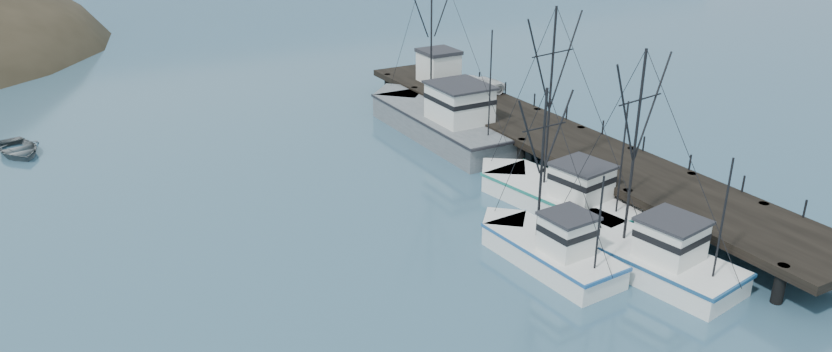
{
  "coord_description": "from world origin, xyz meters",
  "views": [
    {
      "loc": [
        -18.13,
        -21.89,
        18.82
      ],
      "look_at": [
        1.28,
        12.71,
        2.5
      ],
      "focal_mm": 32.0,
      "sensor_mm": 36.0,
      "label": 1
    }
  ],
  "objects_px": {
    "pier_shed": "(439,66)",
    "motorboat": "(19,154)",
    "trawler_mid": "(547,249)",
    "work_vessel": "(442,120)",
    "pickup_truck": "(474,85)",
    "pier": "(552,137)",
    "trawler_near": "(640,253)",
    "trawler_far": "(558,195)"
  },
  "relations": [
    {
      "from": "motorboat",
      "to": "trawler_far",
      "type": "bearing_deg",
      "value": -53.72
    },
    {
      "from": "work_vessel",
      "to": "motorboat",
      "type": "xyz_separation_m",
      "value": [
        -28.79,
        11.33,
        -1.23
      ]
    },
    {
      "from": "trawler_far",
      "to": "motorboat",
      "type": "distance_m",
      "value": 38.31
    },
    {
      "from": "trawler_mid",
      "to": "pier_shed",
      "type": "height_order",
      "value": "trawler_mid"
    },
    {
      "from": "work_vessel",
      "to": "pickup_truck",
      "type": "distance_m",
      "value": 5.2
    },
    {
      "from": "pier",
      "to": "pier_shed",
      "type": "distance_m",
      "value": 15.65
    },
    {
      "from": "trawler_near",
      "to": "pier_shed",
      "type": "relative_size",
      "value": 3.6
    },
    {
      "from": "work_vessel",
      "to": "trawler_far",
      "type": "bearing_deg",
      "value": -93.2
    },
    {
      "from": "pier",
      "to": "trawler_mid",
      "type": "xyz_separation_m",
      "value": [
        -9.65,
        -11.67,
        -0.87
      ]
    },
    {
      "from": "motorboat",
      "to": "pier_shed",
      "type": "bearing_deg",
      "value": -17.82
    },
    {
      "from": "pier_shed",
      "to": "motorboat",
      "type": "bearing_deg",
      "value": 172.8
    },
    {
      "from": "pickup_truck",
      "to": "motorboat",
      "type": "bearing_deg",
      "value": 72.04
    },
    {
      "from": "trawler_far",
      "to": "trawler_near",
      "type": "bearing_deg",
      "value": -97.74
    },
    {
      "from": "pickup_truck",
      "to": "motorboat",
      "type": "relative_size",
      "value": 1.11
    },
    {
      "from": "trawler_near",
      "to": "motorboat",
      "type": "bearing_deg",
      "value": 128.34
    },
    {
      "from": "trawler_far",
      "to": "work_vessel",
      "type": "distance_m",
      "value": 14.86
    },
    {
      "from": "trawler_mid",
      "to": "pickup_truck",
      "type": "distance_m",
      "value": 24.63
    },
    {
      "from": "pickup_truck",
      "to": "trawler_far",
      "type": "bearing_deg",
      "value": 160.32
    },
    {
      "from": "pier",
      "to": "trawler_near",
      "type": "distance_m",
      "value": 15.47
    },
    {
      "from": "trawler_mid",
      "to": "trawler_far",
      "type": "bearing_deg",
      "value": 46.52
    },
    {
      "from": "pier",
      "to": "work_vessel",
      "type": "xyz_separation_m",
      "value": [
        -3.89,
        8.36,
        -0.46
      ]
    },
    {
      "from": "pier",
      "to": "trawler_near",
      "type": "bearing_deg",
      "value": -111.99
    },
    {
      "from": "motorboat",
      "to": "trawler_mid",
      "type": "bearing_deg",
      "value": -64.33
    },
    {
      "from": "trawler_near",
      "to": "pickup_truck",
      "type": "relative_size",
      "value": 2.03
    },
    {
      "from": "pier",
      "to": "pier_shed",
      "type": "height_order",
      "value": "pier_shed"
    },
    {
      "from": "pier_shed",
      "to": "motorboat",
      "type": "height_order",
      "value": "pier_shed"
    },
    {
      "from": "trawler_far",
      "to": "pier_shed",
      "type": "height_order",
      "value": "trawler_far"
    },
    {
      "from": "trawler_far",
      "to": "pier_shed",
      "type": "relative_size",
      "value": 3.83
    },
    {
      "from": "pickup_truck",
      "to": "trawler_mid",
      "type": "bearing_deg",
      "value": 152.82
    },
    {
      "from": "pier",
      "to": "motorboat",
      "type": "bearing_deg",
      "value": 148.92
    },
    {
      "from": "trawler_mid",
      "to": "work_vessel",
      "type": "xyz_separation_m",
      "value": [
        5.76,
        20.03,
        0.41
      ]
    },
    {
      "from": "trawler_near",
      "to": "pier_shed",
      "type": "height_order",
      "value": "trawler_near"
    },
    {
      "from": "pier",
      "to": "pier_shed",
      "type": "bearing_deg",
      "value": 89.7
    },
    {
      "from": "trawler_near",
      "to": "pickup_truck",
      "type": "height_order",
      "value": "trawler_near"
    },
    {
      "from": "pier",
      "to": "work_vessel",
      "type": "relative_size",
      "value": 2.51
    },
    {
      "from": "work_vessel",
      "to": "motorboat",
      "type": "distance_m",
      "value": 30.97
    },
    {
      "from": "trawler_near",
      "to": "pier_shed",
      "type": "xyz_separation_m",
      "value": [
        5.86,
        29.87,
        2.6
      ]
    },
    {
      "from": "work_vessel",
      "to": "pickup_truck",
      "type": "xyz_separation_m",
      "value": [
        4.39,
        2.32,
        1.56
      ]
    },
    {
      "from": "pickup_truck",
      "to": "pier_shed",
      "type": "bearing_deg",
      "value": 2.14
    },
    {
      "from": "trawler_far",
      "to": "pickup_truck",
      "type": "distance_m",
      "value": 18.04
    },
    {
      "from": "work_vessel",
      "to": "trawler_near",
      "type": "bearing_deg",
      "value": -94.78
    },
    {
      "from": "work_vessel",
      "to": "pier_shed",
      "type": "xyz_separation_m",
      "value": [
        3.97,
        7.19,
        2.19
      ]
    }
  ]
}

